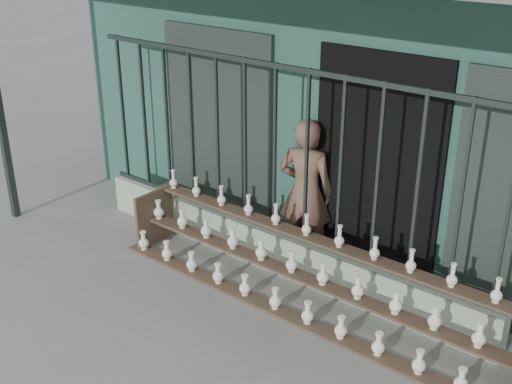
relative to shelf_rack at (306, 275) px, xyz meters
The scene contains 6 objects.
ground 1.19m from the shelf_rack, 128.81° to the right, with size 60.00×60.00×0.00m, color slate.
workshop_building 3.64m from the shelf_rack, 101.95° to the left, with size 7.40×6.60×3.21m.
parapet_wall 0.84m from the shelf_rack, 149.80° to the left, with size 5.00×0.20×0.45m, color #A6BCA1.
security_fence 1.29m from the shelf_rack, 149.80° to the left, with size 5.00×0.04×1.80m.
shelf_rack is the anchor object (origin of this frame).
elderly_woman 1.05m from the shelf_rack, 126.23° to the left, with size 0.60×0.39×1.64m, color brown.
Camera 1 is at (3.71, -3.54, 3.56)m, focal length 45.00 mm.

